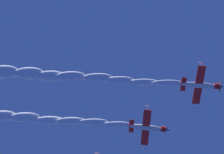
{
  "coord_description": "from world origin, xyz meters",
  "views": [
    {
      "loc": [
        -5.01,
        35.3,
        1.76
      ],
      "look_at": [
        9.2,
        5.4,
        80.72
      ],
      "focal_mm": 75.34,
      "sensor_mm": 36.0,
      "label": 1
    }
  ],
  "objects": [
    {
      "name": "airplane_left_wingman",
      "position": [
        7.11,
        -6.0,
        78.69
      ],
      "size": [
        7.52,
        8.01,
        3.3
      ],
      "color": "silver"
    },
    {
      "name": "smoke_trail_lead",
      "position": [
        23.52,
        12.5,
        81.98
      ],
      "size": [
        40.37,
        22.11,
        6.07
      ],
      "color": "white"
    },
    {
      "name": "airplane_lead",
      "position": [
        -4.92,
        -2.27,
        78.96
      ],
      "size": [
        7.51,
        7.98,
        2.97
      ],
      "color": "silver"
    }
  ]
}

